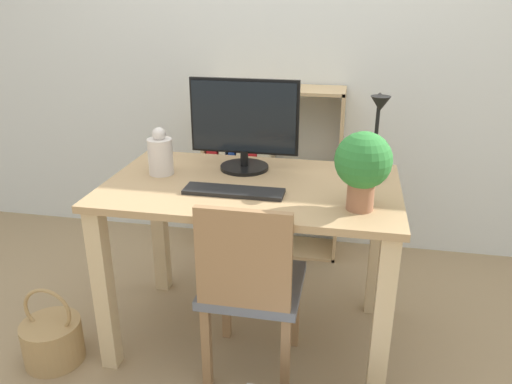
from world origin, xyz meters
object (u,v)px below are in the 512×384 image
(chair, at_px, (250,284))
(monitor, at_px, (244,122))
(potted_plant, at_px, (363,164))
(keyboard, at_px, (234,191))
(basket, at_px, (53,340))
(vase, at_px, (160,154))
(bookshelf, at_px, (249,167))
(desk_lamp, at_px, (377,130))

(chair, bearing_deg, monitor, 108.48)
(potted_plant, bearing_deg, keyboard, 172.84)
(monitor, distance_m, keyboard, 0.37)
(basket, bearing_deg, keyboard, 15.71)
(keyboard, bearing_deg, potted_plant, -7.16)
(keyboard, relative_size, basket, 1.10)
(potted_plant, bearing_deg, chair, -169.85)
(vase, bearing_deg, bookshelf, 75.94)
(monitor, relative_size, keyboard, 1.21)
(chair, bearing_deg, vase, 150.70)
(keyboard, height_order, basket, keyboard)
(desk_lamp, xyz_separation_m, basket, (-1.34, -0.45, -0.90))
(vase, height_order, chair, vase)
(keyboard, bearing_deg, monitor, 94.28)
(chair, bearing_deg, potted_plant, 13.70)
(monitor, relative_size, potted_plant, 1.65)
(potted_plant, bearing_deg, monitor, 144.83)
(desk_lamp, bearing_deg, potted_plant, -100.33)
(keyboard, relative_size, desk_lamp, 1.08)
(monitor, distance_m, chair, 0.71)
(potted_plant, bearing_deg, bookshelf, 120.96)
(basket, bearing_deg, vase, 43.22)
(monitor, height_order, potted_plant, monitor)
(keyboard, bearing_deg, desk_lamp, 22.77)
(desk_lamp, height_order, basket, desk_lamp)
(desk_lamp, relative_size, basket, 1.02)
(monitor, xyz_separation_m, potted_plant, (0.52, -0.37, -0.04))
(monitor, height_order, basket, monitor)
(monitor, xyz_separation_m, keyboard, (0.02, -0.30, -0.21))
(bookshelf, bearing_deg, potted_plant, -59.04)
(bookshelf, xyz_separation_m, basket, (-0.63, -1.25, -0.43))
(keyboard, xyz_separation_m, basket, (-0.78, -0.22, -0.68))
(vase, bearing_deg, chair, -32.86)
(vase, height_order, desk_lamp, desk_lamp)
(monitor, bearing_deg, keyboard, -85.72)
(vase, height_order, potted_plant, potted_plant)
(monitor, height_order, chair, monitor)
(vase, xyz_separation_m, chair, (0.47, -0.30, -0.42))
(keyboard, height_order, vase, vase)
(potted_plant, height_order, chair, potted_plant)
(desk_lamp, xyz_separation_m, chair, (-0.46, -0.37, -0.56))
(desk_lamp, height_order, chair, desk_lamp)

